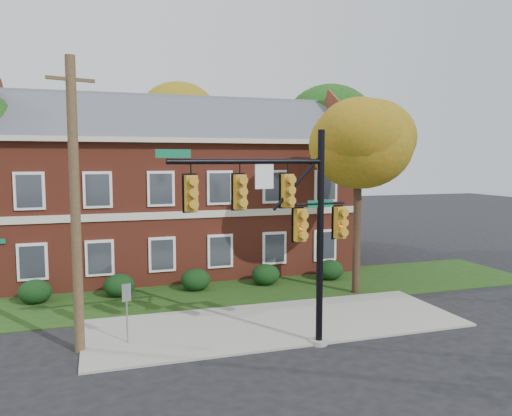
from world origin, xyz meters
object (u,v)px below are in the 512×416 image
object	(u,v)px
tree_right_rear	(350,130)
hedge_right	(266,275)
apartment_building	(177,181)
hedge_left	(119,285)
tree_far_rear	(178,122)
sign_post	(127,304)
tree_near_right	(364,149)
utility_pole	(75,205)
traffic_signal	(286,215)
hedge_center	(196,280)
hedge_far_right	(330,270)
hedge_far_left	(35,292)

from	to	relation	value
tree_right_rear	hedge_right	bearing A→B (deg)	-141.98
apartment_building	hedge_left	size ratio (longest dim) A/B	13.43
tree_far_rear	sign_post	world-z (taller)	tree_far_rear
tree_far_rear	hedge_right	bearing A→B (deg)	-80.64
apartment_building	tree_near_right	world-z (taller)	apartment_building
tree_right_rear	utility_pole	size ratio (longest dim) A/B	1.13
apartment_building	traffic_signal	distance (m)	13.57
hedge_left	utility_pole	size ratio (longest dim) A/B	0.15
tree_near_right	tree_right_rear	xyz separation A→B (m)	(4.09, 8.95, 1.45)
hedge_center	hedge_far_right	bearing A→B (deg)	0.00
hedge_left	hedge_center	distance (m)	3.50
hedge_far_right	hedge_left	bearing A→B (deg)	180.00
tree_right_rear	traffic_signal	xyz separation A→B (m)	(-9.97, -14.35, -3.68)
sign_post	tree_far_rear	bearing A→B (deg)	60.41
tree_near_right	hedge_center	bearing A→B (deg)	158.58
sign_post	hedge_far_left	bearing A→B (deg)	104.23
apartment_building	hedge_right	world-z (taller)	apartment_building
apartment_building	hedge_left	bearing A→B (deg)	-123.67
hedge_far_left	traffic_signal	distance (m)	12.37
apartment_building	tree_right_rear	distance (m)	11.77
tree_near_right	hedge_right	bearing A→B (deg)	142.72
hedge_right	traffic_signal	distance (m)	9.37
tree_near_right	traffic_signal	xyz separation A→B (m)	(-5.88, -5.41, -2.23)
hedge_center	traffic_signal	bearing A→B (deg)	-80.72
hedge_left	tree_right_rear	distance (m)	17.74
hedge_center	traffic_signal	distance (m)	9.22
sign_post	traffic_signal	bearing A→B (deg)	-38.92
traffic_signal	hedge_far_left	bearing A→B (deg)	128.46
hedge_center	hedge_right	xyz separation A→B (m)	(3.50, 0.00, 0.00)
hedge_far_left	tree_right_rear	size ratio (longest dim) A/B	0.13
hedge_right	hedge_far_right	xyz separation A→B (m)	(3.50, 0.00, 0.00)
tree_right_rear	traffic_signal	distance (m)	17.86
apartment_building	sign_post	size ratio (longest dim) A/B	9.07
hedge_left	tree_near_right	world-z (taller)	tree_near_right
tree_right_rear	tree_far_rear	world-z (taller)	tree_far_rear
hedge_left	tree_right_rear	bearing A→B (deg)	22.42
hedge_right	tree_right_rear	world-z (taller)	tree_right_rear
hedge_right	apartment_building	bearing A→B (deg)	123.67
hedge_center	utility_pole	size ratio (longest dim) A/B	0.15
apartment_building	hedge_center	xyz separation A→B (m)	(0.00, -5.25, -4.46)
hedge_center	sign_post	bearing A→B (deg)	-119.69
tree_right_rear	traffic_signal	bearing A→B (deg)	-124.78
hedge_far_left	hedge_left	xyz separation A→B (m)	(3.50, 0.00, 0.00)
apartment_building	tree_near_right	xyz separation A→B (m)	(7.22, -8.09, 1.68)
hedge_center	tree_far_rear	bearing A→B (deg)	84.15
apartment_building	tree_far_rear	bearing A→B (deg)	80.29
hedge_center	tree_near_right	xyz separation A→B (m)	(7.22, -2.83, 6.14)
hedge_left	hedge_right	world-z (taller)	same
utility_pole	hedge_center	bearing A→B (deg)	35.20
hedge_right	tree_far_rear	xyz separation A→B (m)	(-2.16, 13.09, 8.32)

